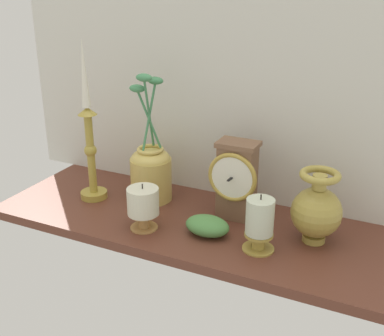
{
  "coord_description": "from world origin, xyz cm",
  "views": [
    {
      "loc": [
        48.59,
        -99.45,
        58.63
      ],
      "look_at": [
        0.95,
        0.0,
        14.0
      ],
      "focal_mm": 46.05,
      "sensor_mm": 36.0,
      "label": 1
    }
  ],
  "objects_px": {
    "pillar_candle_near_clock": "(143,205)",
    "mantel_clock": "(236,179)",
    "candlestick_tall_left": "(89,139)",
    "pillar_candle_front": "(260,223)",
    "brass_vase_jar": "(151,169)",
    "brass_vase_bulbous": "(317,210)"
  },
  "relations": [
    {
      "from": "mantel_clock",
      "to": "pillar_candle_near_clock",
      "type": "bearing_deg",
      "value": -140.22
    },
    {
      "from": "brass_vase_bulbous",
      "to": "pillar_candle_front",
      "type": "relative_size",
      "value": 1.28
    },
    {
      "from": "candlestick_tall_left",
      "to": "pillar_candle_front",
      "type": "relative_size",
      "value": 3.18
    },
    {
      "from": "mantel_clock",
      "to": "pillar_candle_near_clock",
      "type": "xyz_separation_m",
      "value": [
        -0.18,
        -0.15,
        -0.04
      ]
    },
    {
      "from": "candlestick_tall_left",
      "to": "brass_vase_bulbous",
      "type": "xyz_separation_m",
      "value": [
        0.6,
        0.03,
        -0.09
      ]
    },
    {
      "from": "mantel_clock",
      "to": "brass_vase_jar",
      "type": "relative_size",
      "value": 0.57
    },
    {
      "from": "pillar_candle_front",
      "to": "pillar_candle_near_clock",
      "type": "xyz_separation_m",
      "value": [
        -0.28,
        -0.03,
        -0.0
      ]
    },
    {
      "from": "mantel_clock",
      "to": "candlestick_tall_left",
      "type": "xyz_separation_m",
      "value": [
        -0.39,
        -0.06,
        0.06
      ]
    },
    {
      "from": "pillar_candle_near_clock",
      "to": "mantel_clock",
      "type": "bearing_deg",
      "value": 39.78
    },
    {
      "from": "pillar_candle_near_clock",
      "to": "candlestick_tall_left",
      "type": "bearing_deg",
      "value": 157.12
    },
    {
      "from": "brass_vase_jar",
      "to": "pillar_candle_near_clock",
      "type": "xyz_separation_m",
      "value": [
        0.07,
        -0.15,
        -0.02
      ]
    },
    {
      "from": "brass_vase_jar",
      "to": "pillar_candle_front",
      "type": "distance_m",
      "value": 0.37
    },
    {
      "from": "candlestick_tall_left",
      "to": "pillar_candle_front",
      "type": "height_order",
      "value": "candlestick_tall_left"
    },
    {
      "from": "mantel_clock",
      "to": "brass_vase_bulbous",
      "type": "xyz_separation_m",
      "value": [
        0.21,
        -0.03,
        -0.02
      ]
    },
    {
      "from": "brass_vase_bulbous",
      "to": "pillar_candle_front",
      "type": "height_order",
      "value": "brass_vase_bulbous"
    },
    {
      "from": "candlestick_tall_left",
      "to": "brass_vase_bulbous",
      "type": "relative_size",
      "value": 2.48
    },
    {
      "from": "candlestick_tall_left",
      "to": "pillar_candle_near_clock",
      "type": "xyz_separation_m",
      "value": [
        0.21,
        -0.09,
        -0.11
      ]
    },
    {
      "from": "candlestick_tall_left",
      "to": "brass_vase_jar",
      "type": "height_order",
      "value": "candlestick_tall_left"
    },
    {
      "from": "candlestick_tall_left",
      "to": "mantel_clock",
      "type": "bearing_deg",
      "value": 8.5
    },
    {
      "from": "candlestick_tall_left",
      "to": "pillar_candle_near_clock",
      "type": "relative_size",
      "value": 3.67
    },
    {
      "from": "mantel_clock",
      "to": "candlestick_tall_left",
      "type": "relative_size",
      "value": 0.47
    },
    {
      "from": "candlestick_tall_left",
      "to": "pillar_candle_near_clock",
      "type": "height_order",
      "value": "candlestick_tall_left"
    }
  ]
}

